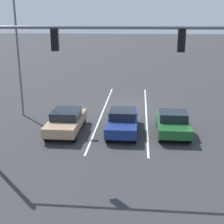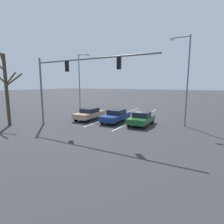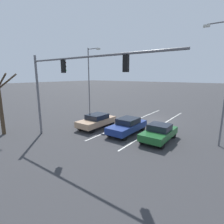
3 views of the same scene
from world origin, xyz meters
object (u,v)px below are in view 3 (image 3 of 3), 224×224
object	(u,v)px
car_navy_midlane_front	(127,126)
traffic_signal_gantry	(65,77)
car_darkgreen_leftlane_front	(159,132)
street_lamp_right_shoulder	(90,79)
car_tan_rightlane_front	(97,121)

from	to	relation	value
car_navy_midlane_front	traffic_signal_gantry	distance (m)	7.11
car_darkgreen_leftlane_front	street_lamp_right_shoulder	size ratio (longest dim) A/B	0.46
car_tan_rightlane_front	street_lamp_right_shoulder	size ratio (longest dim) A/B	0.51
car_tan_rightlane_front	car_navy_midlane_front	distance (m)	3.57
traffic_signal_gantry	street_lamp_right_shoulder	world-z (taller)	street_lamp_right_shoulder
car_darkgreen_leftlane_front	car_navy_midlane_front	world-z (taller)	car_navy_midlane_front
car_navy_midlane_front	street_lamp_right_shoulder	world-z (taller)	street_lamp_right_shoulder
car_tan_rightlane_front	traffic_signal_gantry	size ratio (longest dim) A/B	0.35
car_darkgreen_leftlane_front	street_lamp_right_shoulder	xyz separation A→B (m)	(10.52, -2.96, 4.22)
street_lamp_right_shoulder	car_tan_rightlane_front	bearing A→B (deg)	140.21
car_tan_rightlane_front	traffic_signal_gantry	world-z (taller)	traffic_signal_gantry
car_navy_midlane_front	car_tan_rightlane_front	bearing A→B (deg)	5.19
car_tan_rightlane_front	traffic_signal_gantry	xyz separation A→B (m)	(-0.87, 4.50, 4.48)
traffic_signal_gantry	street_lamp_right_shoulder	size ratio (longest dim) A/B	1.47
car_tan_rightlane_front	street_lamp_right_shoulder	xyz separation A→B (m)	(3.84, -3.20, 4.20)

